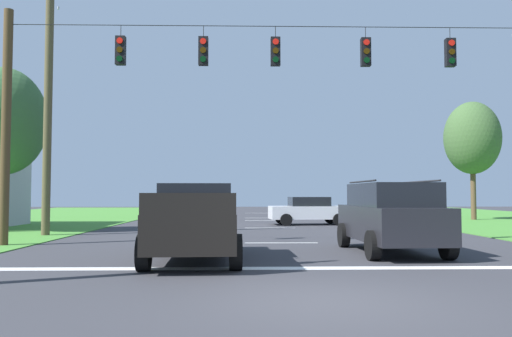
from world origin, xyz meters
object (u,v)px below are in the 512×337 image
(tree_roadside_right, at_px, (3,121))
(pickup_truck, at_px, (195,222))
(suv_black, at_px, (390,216))
(utility_pole_near_left, at_px, (48,96))
(distant_car_crossing_white, at_px, (309,210))
(tree_roadside_far_right, at_px, (472,138))
(overhead_signal_span, at_px, (283,110))

(tree_roadside_right, bearing_deg, pickup_truck, -45.18)
(suv_black, relative_size, utility_pole_near_left, 0.42)
(distant_car_crossing_white, height_order, tree_roadside_right, tree_roadside_right)
(utility_pole_near_left, distance_m, tree_roadside_right, 3.34)
(tree_roadside_right, relative_size, tree_roadside_far_right, 0.95)
(tree_roadside_right, bearing_deg, overhead_signal_span, -26.08)
(overhead_signal_span, distance_m, tree_roadside_far_right, 20.92)
(overhead_signal_span, relative_size, pickup_truck, 3.37)
(utility_pole_near_left, bearing_deg, tree_roadside_far_right, 27.59)
(overhead_signal_span, xyz_separation_m, tree_roadside_far_right, (13.52, 15.94, 0.84))
(pickup_truck, distance_m, distant_car_crossing_white, 15.57)
(overhead_signal_span, xyz_separation_m, suv_black, (2.89, -2.27, -3.40))
(utility_pole_near_left, xyz_separation_m, tree_roadside_far_right, (22.81, 11.92, -0.37))
(tree_roadside_far_right, bearing_deg, distant_car_crossing_white, -157.22)
(suv_black, height_order, utility_pole_near_left, utility_pole_near_left)
(pickup_truck, height_order, distant_car_crossing_white, pickup_truck)
(tree_roadside_far_right, bearing_deg, suv_black, -120.28)
(tree_roadside_far_right, bearing_deg, tree_roadside_right, -158.41)
(utility_pole_near_left, xyz_separation_m, tree_roadside_right, (-2.67, 1.84, -0.80))
(overhead_signal_span, relative_size, suv_black, 3.80)
(overhead_signal_span, height_order, distant_car_crossing_white, overhead_signal_span)
(overhead_signal_span, bearing_deg, tree_roadside_far_right, 49.69)
(pickup_truck, xyz_separation_m, distant_car_crossing_white, (4.82, 14.80, -0.18))
(suv_black, height_order, tree_roadside_far_right, tree_roadside_far_right)
(suv_black, height_order, distant_car_crossing_white, suv_black)
(tree_roadside_right, xyz_separation_m, tree_roadside_far_right, (25.48, 10.08, 0.43))
(pickup_truck, relative_size, utility_pole_near_left, 0.47)
(overhead_signal_span, relative_size, utility_pole_near_left, 1.60)
(distant_car_crossing_white, xyz_separation_m, tree_roadside_right, (-14.21, -5.35, 4.09))
(tree_roadside_right, height_order, tree_roadside_far_right, tree_roadside_far_right)
(overhead_signal_span, distance_m, pickup_truck, 5.64)
(tree_roadside_right, distance_m, tree_roadside_far_right, 27.41)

